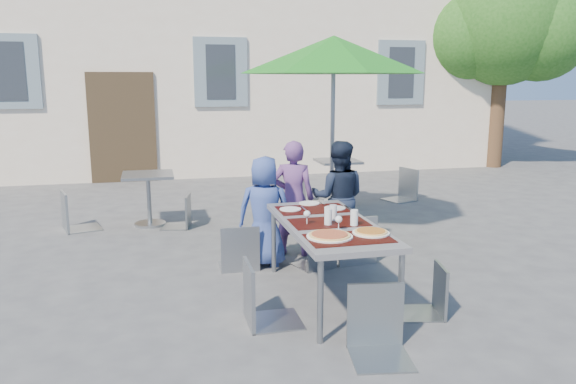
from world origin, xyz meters
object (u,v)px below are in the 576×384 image
object	(u,v)px
chair_3	(261,256)
bg_chair_l_0	(71,187)
child_0	(265,211)
cafe_table_1	(338,174)
pizza_near_left	(330,235)
dining_table	(329,228)
child_1	(293,198)
chair_5	(380,280)
chair_2	(355,210)
chair_4	(432,261)
bg_chair_r_0	(181,192)
child_2	(338,197)
bg_chair_r_1	(405,165)
cafe_table_0	(149,190)
chair_1	(318,225)
chair_0	(239,220)
patio_umbrella	(334,57)
pizza_near_right	(371,232)
bg_chair_l_1	(309,167)

from	to	relation	value
chair_3	bg_chair_l_0	xyz separation A→B (m)	(-1.95, 3.60, 0.01)
child_0	cafe_table_1	xyz separation A→B (m)	(1.83, 2.91, -0.13)
pizza_near_left	bg_chair_l_0	world-z (taller)	bg_chair_l_0
dining_table	child_1	world-z (taller)	child_1
child_1	chair_5	distance (m)	2.55
bg_chair_l_0	chair_5	bearing A→B (deg)	-57.97
chair_2	chair_4	bearing A→B (deg)	-84.40
bg_chair_r_0	child_2	bearing A→B (deg)	-42.75
chair_3	bg_chair_l_0	size ratio (longest dim) A/B	0.98
dining_table	child_0	distance (m)	1.19
dining_table	child_1	xyz separation A→B (m)	(0.02, 1.42, -0.01)
bg_chair_r_1	cafe_table_0	bearing A→B (deg)	-169.83
bg_chair_r_0	cafe_table_1	xyz separation A→B (m)	(2.65, 1.02, -0.02)
chair_1	bg_chair_r_1	distance (m)	3.99
chair_3	bg_chair_r_0	distance (m)	3.45
child_0	bg_chair_r_0	distance (m)	2.06
chair_2	chair_0	bearing A→B (deg)	177.22
child_1	chair_4	world-z (taller)	child_1
pizza_near_left	patio_umbrella	distance (m)	3.19
chair_5	patio_umbrella	world-z (taller)	patio_umbrella
bg_chair_r_0	cafe_table_1	size ratio (longest dim) A/B	1.20
chair_4	cafe_table_1	bearing A→B (deg)	81.57
child_1	chair_4	xyz separation A→B (m)	(0.75, -1.98, -0.19)
child_2	child_1	bearing A→B (deg)	16.13
chair_1	chair_3	bearing A→B (deg)	-124.69
dining_table	chair_0	distance (m)	1.26
pizza_near_right	chair_1	size ratio (longest dim) A/B	0.37
chair_0	chair_4	size ratio (longest dim) A/B	1.11
patio_umbrella	cafe_table_0	bearing A→B (deg)	155.61
child_2	chair_1	xyz separation A→B (m)	(-0.40, -0.51, -0.18)
pizza_near_left	chair_4	distance (m)	0.96
patio_umbrella	bg_chair_l_0	xyz separation A→B (m)	(-3.40, 1.06, -1.72)
dining_table	bg_chair_r_1	xyz separation A→B (m)	(2.65, 3.99, -0.09)
bg_chair_r_0	chair_1	bearing A→B (deg)	-57.60
chair_3	bg_chair_r_1	xyz separation A→B (m)	(3.37, 4.38, 0.00)
chair_1	cafe_table_0	distance (m)	2.96
chair_2	cafe_table_1	size ratio (longest dim) A/B	1.43
child_2	chair_5	size ratio (longest dim) A/B	1.36
child_1	child_2	bearing A→B (deg)	-162.67
pizza_near_right	bg_chair_r_0	bearing A→B (deg)	112.40
chair_4	bg_chair_l_1	world-z (taller)	bg_chair_l_1
chair_5	bg_chair_l_0	distance (m)	5.11
chair_1	cafe_table_1	world-z (taller)	chair_1
pizza_near_left	child_0	world-z (taller)	child_0
dining_table	bg_chair_l_1	xyz separation A→B (m)	(0.96, 4.05, -0.07)
bg_chair_l_1	child_0	bearing A→B (deg)	-114.69
chair_3	chair_0	bearing A→B (deg)	88.87
child_1	bg_chair_l_0	distance (m)	3.23
bg_chair_r_1	chair_2	bearing A→B (deg)	-123.97
chair_5	bg_chair_l_0	xyz separation A→B (m)	(-2.71, 4.33, 0.03)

